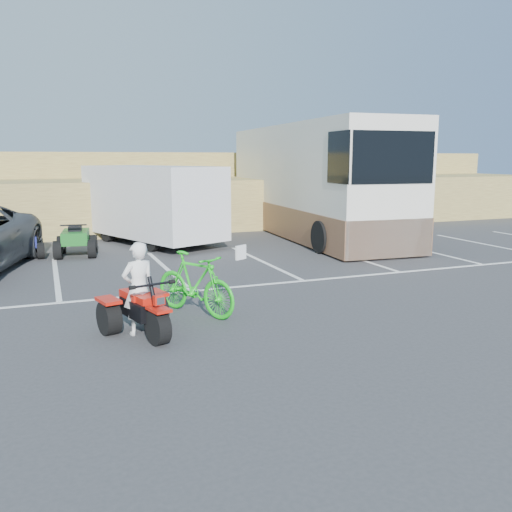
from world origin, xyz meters
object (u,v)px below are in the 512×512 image
object	(u,v)px
rider	(139,288)
quad_atv_blue	(26,257)
green_dirt_bike	(195,284)
red_trike_atv	(144,336)
quad_atv_green	(77,256)
rv_motorhome	(312,189)
cargo_trailer	(152,202)

from	to	relation	value
rider	quad_atv_blue	size ratio (longest dim) A/B	1.11
rider	green_dirt_bike	xyz separation A→B (m)	(1.14, 0.77, -0.18)
red_trike_atv	quad_atv_blue	world-z (taller)	red_trike_atv
rider	green_dirt_bike	world-z (taller)	rider
red_trike_atv	quad_atv_green	distance (m)	8.12
green_dirt_bike	quad_atv_blue	distance (m)	8.08
rider	quad_atv_blue	bearing A→B (deg)	-91.82
quad_atv_green	rider	bearing A→B (deg)	-78.98
rv_motorhome	quad_atv_blue	size ratio (longest dim) A/B	8.18
red_trike_atv	cargo_trailer	world-z (taller)	cargo_trailer
red_trike_atv	green_dirt_bike	distance (m)	1.54
green_dirt_bike	cargo_trailer	world-z (taller)	cargo_trailer
rv_motorhome	red_trike_atv	bearing A→B (deg)	-125.91
rv_motorhome	quad_atv_green	bearing A→B (deg)	-166.34
red_trike_atv	quad_atv_green	world-z (taller)	quad_atv_green
rider	quad_atv_green	distance (m)	8.01
red_trike_atv	rider	xyz separation A→B (m)	(-0.04, 0.14, 0.76)
red_trike_atv	rv_motorhome	world-z (taller)	rv_motorhome
rv_motorhome	quad_atv_blue	bearing A→B (deg)	-169.27
red_trike_atv	cargo_trailer	bearing A→B (deg)	63.33
red_trike_atv	rider	world-z (taller)	rider
red_trike_atv	quad_atv_green	size ratio (longest dim) A/B	0.96
cargo_trailer	quad_atv_blue	size ratio (longest dim) A/B	4.36
rv_motorhome	quad_atv_green	xyz separation A→B (m)	(-8.51, -1.51, -1.72)
rider	cargo_trailer	distance (m)	9.76
green_dirt_bike	quad_atv_green	bearing A→B (deg)	73.29
rv_motorhome	quad_atv_blue	xyz separation A→B (m)	(-9.91, -1.24, -1.72)
cargo_trailer	quad_atv_blue	xyz separation A→B (m)	(-3.96, -1.31, -1.40)
rv_motorhome	quad_atv_blue	distance (m)	10.14
red_trike_atv	rv_motorhome	xyz separation A→B (m)	(7.93, 9.60, 1.72)
rv_motorhome	quad_atv_green	size ratio (longest dim) A/B	7.24
red_trike_atv	quad_atv_blue	size ratio (longest dim) A/B	1.08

